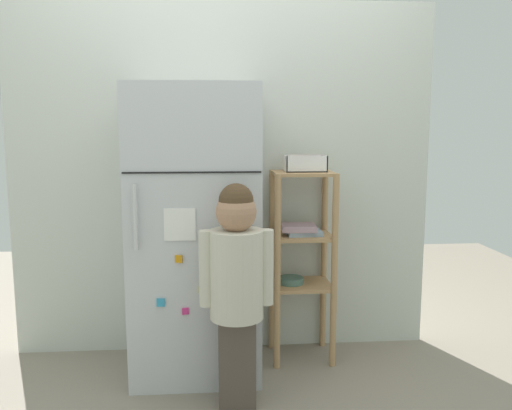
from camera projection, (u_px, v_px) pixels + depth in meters
name	position (u px, v px, depth m)	size (l,w,h in m)	color
ground_plane	(226.00, 369.00, 2.95)	(6.00, 6.00, 0.00)	gray
kitchen_wall_back	(223.00, 180.00, 3.12)	(2.46, 0.03, 2.05)	silver
refrigerator	(195.00, 232.00, 2.84)	(0.67, 0.59, 1.55)	silver
child_standing	(236.00, 274.00, 2.48)	(0.35, 0.26, 1.08)	brown
pantry_shelf_unit	(301.00, 248.00, 3.03)	(0.35, 0.31, 1.09)	tan
fruit_bin	(304.00, 165.00, 2.98)	(0.23, 0.15, 0.09)	white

